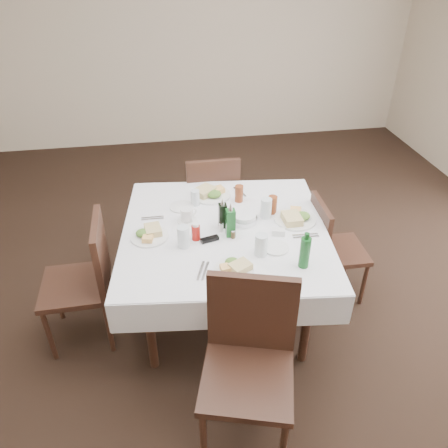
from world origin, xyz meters
name	(u,v)px	position (x,y,z in m)	size (l,w,h in m)	color
ground_plane	(232,317)	(0.00, 0.00, 0.00)	(7.00, 7.00, 0.00)	black
room_shell	(235,96)	(0.00, 0.00, 1.71)	(6.04, 7.04, 2.80)	beige
dining_table	(225,238)	(-0.04, 0.09, 0.69)	(1.55, 1.55, 0.76)	#321B11
chair_north	(212,197)	(-0.02, 0.93, 0.54)	(0.45, 0.45, 0.94)	#321B11
chair_south	(249,353)	(-0.06, -0.83, 0.58)	(0.60, 0.60, 1.02)	#321B11
chair_east	(329,244)	(0.78, 0.16, 0.49)	(0.41, 0.41, 0.85)	#321B11
chair_west	(88,275)	(-0.99, 0.02, 0.55)	(0.46, 0.46, 0.96)	#321B11
meal_north	(210,193)	(-0.08, 0.56, 0.79)	(0.30, 0.30, 0.07)	white
meal_south	(235,267)	(-0.05, -0.34, 0.78)	(0.24, 0.24, 0.05)	white
meal_east	(295,218)	(0.47, 0.12, 0.79)	(0.30, 0.30, 0.07)	white
meal_west	(149,234)	(-0.56, 0.09, 0.78)	(0.26, 0.26, 0.06)	white
side_plate_a	(182,207)	(-0.31, 0.43, 0.77)	(0.18, 0.18, 0.01)	white
side_plate_b	(276,248)	(0.25, -0.18, 0.77)	(0.17, 0.17, 0.01)	white
water_n	(195,198)	(-0.21, 0.45, 0.82)	(0.07, 0.07, 0.12)	silver
water_s	(261,245)	(0.14, -0.22, 0.84)	(0.08, 0.08, 0.15)	silver
water_e	(266,208)	(0.27, 0.20, 0.84)	(0.08, 0.08, 0.15)	silver
water_w	(183,237)	(-0.34, -0.05, 0.84)	(0.08, 0.08, 0.15)	silver
iced_tea_a	(239,194)	(0.13, 0.45, 0.83)	(0.06, 0.06, 0.13)	brown
iced_tea_b	(272,205)	(0.33, 0.25, 0.83)	(0.06, 0.06, 0.14)	brown
bread_basket	(244,218)	(0.11, 0.17, 0.79)	(0.19, 0.19, 0.06)	silver
oil_cruet_dark	(223,215)	(-0.05, 0.13, 0.86)	(0.05, 0.05, 0.23)	black
oil_cruet_green	(230,222)	(-0.02, 0.02, 0.87)	(0.06, 0.06, 0.25)	#175A21
ketchup_bottle	(196,232)	(-0.25, 0.01, 0.82)	(0.06, 0.06, 0.12)	#AC1610
salt_shaker	(221,227)	(-0.07, 0.07, 0.80)	(0.03, 0.03, 0.07)	white
pepper_shaker	(233,234)	(0.00, -0.02, 0.79)	(0.03, 0.03, 0.07)	#46371E
coffee_mug	(187,216)	(-0.29, 0.23, 0.81)	(0.15, 0.14, 0.10)	white
sunglasses	(210,239)	(-0.16, -0.03, 0.77)	(0.13, 0.07, 0.03)	black
green_bottle	(305,252)	(0.37, -0.38, 0.87)	(0.06, 0.06, 0.24)	#175A21
sugar_caddy	(278,232)	(0.30, -0.03, 0.78)	(0.10, 0.07, 0.04)	white
cutlery_n	(240,192)	(0.16, 0.58, 0.77)	(0.08, 0.18, 0.01)	silver
cutlery_s	(203,271)	(-0.25, -0.33, 0.77)	(0.10, 0.18, 0.01)	silver
cutlery_e	(306,236)	(0.48, -0.08, 0.77)	(0.18, 0.05, 0.01)	silver
cutlery_w	(153,218)	(-0.53, 0.31, 0.77)	(0.16, 0.04, 0.01)	silver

